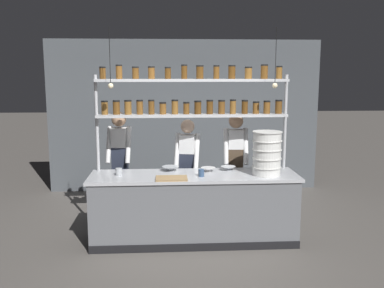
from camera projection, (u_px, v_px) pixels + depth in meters
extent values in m
plane|color=#5B5651|center=(194.00, 240.00, 5.83)|extent=(40.00, 40.00, 0.00)
cube|color=#4C5156|center=(185.00, 116.00, 8.21)|extent=(5.17, 0.12, 2.88)
cube|color=slate|center=(194.00, 209.00, 5.76)|extent=(2.71, 0.72, 0.88)
cube|color=#B7BABF|center=(194.00, 176.00, 5.69)|extent=(2.77, 0.76, 0.04)
cube|color=black|center=(196.00, 247.00, 5.46)|extent=(2.71, 0.03, 0.10)
cylinder|color=#B7BABF|center=(98.00, 156.00, 5.90)|extent=(0.04, 0.04, 2.23)
cylinder|color=#B7BABF|center=(284.00, 154.00, 6.06)|extent=(0.04, 0.04, 2.23)
cube|color=#B7BABF|center=(192.00, 115.00, 5.88)|extent=(2.61, 0.28, 0.04)
cylinder|color=brown|center=(105.00, 108.00, 5.79)|extent=(0.09, 0.09, 0.17)
cylinder|color=black|center=(104.00, 101.00, 5.78)|extent=(0.09, 0.09, 0.02)
cylinder|color=brown|center=(116.00, 108.00, 5.80)|extent=(0.09, 0.09, 0.17)
cylinder|color=black|center=(116.00, 101.00, 5.79)|extent=(0.10, 0.10, 0.02)
cylinder|color=brown|center=(128.00, 108.00, 5.81)|extent=(0.10, 0.10, 0.18)
cylinder|color=black|center=(128.00, 101.00, 5.80)|extent=(0.10, 0.10, 0.02)
cylinder|color=brown|center=(140.00, 108.00, 5.82)|extent=(0.09, 0.09, 0.18)
cylinder|color=black|center=(140.00, 101.00, 5.81)|extent=(0.09, 0.09, 0.02)
cylinder|color=brown|center=(151.00, 108.00, 5.83)|extent=(0.08, 0.08, 0.18)
cylinder|color=black|center=(151.00, 100.00, 5.82)|extent=(0.09, 0.09, 0.02)
cylinder|color=brown|center=(163.00, 109.00, 5.84)|extent=(0.09, 0.09, 0.15)
cylinder|color=black|center=(163.00, 103.00, 5.83)|extent=(0.09, 0.09, 0.02)
cylinder|color=brown|center=(175.00, 108.00, 5.85)|extent=(0.09, 0.09, 0.18)
cylinder|color=black|center=(175.00, 100.00, 5.84)|extent=(0.09, 0.09, 0.02)
cylinder|color=brown|center=(186.00, 109.00, 5.86)|extent=(0.08, 0.08, 0.15)
cylinder|color=black|center=(186.00, 103.00, 5.85)|extent=(0.09, 0.09, 0.02)
cylinder|color=#513314|center=(198.00, 108.00, 5.87)|extent=(0.10, 0.10, 0.16)
cylinder|color=black|center=(198.00, 101.00, 5.86)|extent=(0.10, 0.10, 0.02)
cylinder|color=#513314|center=(210.00, 108.00, 5.88)|extent=(0.09, 0.09, 0.17)
cylinder|color=black|center=(210.00, 101.00, 5.87)|extent=(0.09, 0.09, 0.02)
cylinder|color=brown|center=(222.00, 108.00, 5.89)|extent=(0.09, 0.09, 0.17)
cylinder|color=black|center=(222.00, 101.00, 5.88)|extent=(0.10, 0.10, 0.02)
cylinder|color=brown|center=(233.00, 107.00, 5.90)|extent=(0.08, 0.08, 0.18)
cylinder|color=black|center=(233.00, 100.00, 5.89)|extent=(0.09, 0.09, 0.02)
cylinder|color=#513314|center=(245.00, 108.00, 5.91)|extent=(0.09, 0.09, 0.17)
cylinder|color=black|center=(245.00, 101.00, 5.90)|extent=(0.09, 0.09, 0.02)
cylinder|color=brown|center=(256.00, 108.00, 5.92)|extent=(0.09, 0.09, 0.15)
cylinder|color=black|center=(256.00, 102.00, 5.91)|extent=(0.09, 0.09, 0.02)
cylinder|color=brown|center=(267.00, 108.00, 5.93)|extent=(0.09, 0.09, 0.16)
cylinder|color=black|center=(267.00, 101.00, 5.92)|extent=(0.09, 0.09, 0.02)
cylinder|color=brown|center=(279.00, 107.00, 5.94)|extent=(0.10, 0.10, 0.17)
cylinder|color=black|center=(279.00, 100.00, 5.93)|extent=(0.10, 0.10, 0.02)
cube|color=#B7BABF|center=(192.00, 80.00, 5.81)|extent=(2.61, 0.28, 0.04)
cylinder|color=brown|center=(103.00, 74.00, 5.72)|extent=(0.08, 0.08, 0.15)
cylinder|color=black|center=(102.00, 67.00, 5.70)|extent=(0.08, 0.08, 0.02)
cylinder|color=brown|center=(119.00, 73.00, 5.73)|extent=(0.08, 0.08, 0.17)
cylinder|color=black|center=(119.00, 65.00, 5.71)|extent=(0.09, 0.09, 0.02)
cylinder|color=brown|center=(136.00, 74.00, 5.74)|extent=(0.09, 0.09, 0.15)
cylinder|color=black|center=(135.00, 67.00, 5.73)|extent=(0.09, 0.09, 0.02)
cylinder|color=brown|center=(151.00, 73.00, 5.76)|extent=(0.09, 0.09, 0.15)
cylinder|color=black|center=(151.00, 67.00, 5.74)|extent=(0.09, 0.09, 0.02)
cylinder|color=#513314|center=(168.00, 74.00, 5.77)|extent=(0.08, 0.08, 0.14)
cylinder|color=black|center=(168.00, 68.00, 5.76)|extent=(0.08, 0.08, 0.02)
cylinder|color=#513314|center=(184.00, 73.00, 5.78)|extent=(0.08, 0.08, 0.17)
cylinder|color=black|center=(184.00, 65.00, 5.77)|extent=(0.08, 0.08, 0.02)
cylinder|color=#513314|center=(200.00, 73.00, 5.80)|extent=(0.10, 0.10, 0.16)
cylinder|color=black|center=(200.00, 66.00, 5.78)|extent=(0.10, 0.10, 0.02)
cylinder|color=brown|center=(216.00, 73.00, 5.81)|extent=(0.08, 0.08, 0.16)
cylinder|color=black|center=(216.00, 66.00, 5.80)|extent=(0.08, 0.08, 0.02)
cylinder|color=#513314|center=(232.00, 73.00, 5.82)|extent=(0.10, 0.10, 0.17)
cylinder|color=black|center=(232.00, 66.00, 5.81)|extent=(0.10, 0.10, 0.02)
cylinder|color=brown|center=(248.00, 74.00, 5.84)|extent=(0.10, 0.10, 0.15)
cylinder|color=black|center=(248.00, 67.00, 5.83)|extent=(0.10, 0.10, 0.02)
cylinder|color=brown|center=(264.00, 72.00, 5.85)|extent=(0.10, 0.10, 0.18)
cylinder|color=black|center=(264.00, 65.00, 5.83)|extent=(0.10, 0.10, 0.02)
cylinder|color=brown|center=(279.00, 73.00, 5.87)|extent=(0.08, 0.08, 0.16)
cylinder|color=black|center=(279.00, 67.00, 5.85)|extent=(0.08, 0.08, 0.02)
cylinder|color=black|center=(116.00, 196.00, 6.47)|extent=(0.11, 0.11, 0.82)
cylinder|color=black|center=(126.00, 197.00, 6.46)|extent=(0.11, 0.11, 0.82)
cube|color=#232838|center=(120.00, 159.00, 6.37)|extent=(0.24, 0.19, 0.35)
cube|color=white|center=(119.00, 137.00, 6.32)|extent=(0.24, 0.20, 0.29)
sphere|color=#A37A5B|center=(119.00, 119.00, 6.28)|extent=(0.22, 0.22, 0.22)
cylinder|color=white|center=(109.00, 145.00, 6.29)|extent=(0.10, 0.26, 0.54)
cylinder|color=white|center=(128.00, 145.00, 6.27)|extent=(0.10, 0.26, 0.54)
cylinder|color=black|center=(182.00, 200.00, 6.38)|extent=(0.11, 0.11, 0.77)
cylinder|color=black|center=(193.00, 200.00, 6.35)|extent=(0.11, 0.11, 0.77)
cube|color=#232838|center=(188.00, 164.00, 6.27)|extent=(0.25, 0.22, 0.33)
cube|color=white|center=(188.00, 144.00, 6.22)|extent=(0.26, 0.23, 0.27)
sphere|color=beige|center=(188.00, 126.00, 6.18)|extent=(0.20, 0.20, 0.20)
cylinder|color=white|center=(177.00, 150.00, 6.21)|extent=(0.12, 0.25, 0.51)
cylinder|color=white|center=(197.00, 151.00, 6.16)|extent=(0.12, 0.25, 0.51)
cylinder|color=black|center=(229.00, 198.00, 6.43)|extent=(0.11, 0.11, 0.80)
cylinder|color=black|center=(240.00, 198.00, 6.42)|extent=(0.11, 0.11, 0.80)
cube|color=#473828|center=(235.00, 160.00, 6.33)|extent=(0.23, 0.19, 0.35)
cube|color=white|center=(236.00, 139.00, 6.28)|extent=(0.23, 0.20, 0.28)
sphere|color=#A37A5B|center=(236.00, 121.00, 6.24)|extent=(0.21, 0.21, 0.21)
cylinder|color=white|center=(226.00, 146.00, 6.24)|extent=(0.09, 0.25, 0.53)
cylinder|color=white|center=(246.00, 146.00, 6.24)|extent=(0.09, 0.25, 0.53)
cylinder|color=white|center=(266.00, 171.00, 5.65)|extent=(0.37, 0.37, 0.10)
cylinder|color=silver|center=(267.00, 167.00, 5.64)|extent=(0.39, 0.39, 0.01)
cylinder|color=white|center=(267.00, 162.00, 5.63)|extent=(0.37, 0.37, 0.10)
cylinder|color=silver|center=(267.00, 158.00, 5.62)|extent=(0.39, 0.39, 0.01)
cylinder|color=white|center=(267.00, 154.00, 5.61)|extent=(0.37, 0.37, 0.10)
cylinder|color=silver|center=(267.00, 149.00, 5.60)|extent=(0.39, 0.39, 0.01)
cylinder|color=white|center=(267.00, 145.00, 5.59)|extent=(0.37, 0.37, 0.10)
cylinder|color=silver|center=(267.00, 141.00, 5.58)|extent=(0.39, 0.39, 0.01)
cylinder|color=white|center=(267.00, 136.00, 5.57)|extent=(0.37, 0.37, 0.10)
cylinder|color=silver|center=(268.00, 132.00, 5.56)|extent=(0.39, 0.39, 0.01)
cube|color=#A88456|center=(172.00, 178.00, 5.43)|extent=(0.40, 0.26, 0.02)
cylinder|color=silver|center=(228.00, 170.00, 5.93)|extent=(0.09, 0.09, 0.01)
cone|color=silver|center=(228.00, 168.00, 5.93)|extent=(0.20, 0.20, 0.06)
cylinder|color=white|center=(208.00, 171.00, 5.85)|extent=(0.09, 0.09, 0.01)
cone|color=white|center=(208.00, 170.00, 5.85)|extent=(0.20, 0.20, 0.06)
cylinder|color=#B2B7BC|center=(170.00, 171.00, 5.89)|extent=(0.11, 0.11, 0.01)
cone|color=#B2B7BC|center=(170.00, 169.00, 5.88)|extent=(0.24, 0.24, 0.07)
cylinder|color=#334C70|center=(201.00, 173.00, 5.57)|extent=(0.08, 0.08, 0.10)
cylinder|color=#B2B7BC|center=(119.00, 172.00, 5.63)|extent=(0.09, 0.09, 0.10)
cylinder|color=black|center=(110.00, 56.00, 5.37)|extent=(0.01, 0.01, 0.74)
sphere|color=#F9E5B2|center=(111.00, 86.00, 5.43)|extent=(0.07, 0.07, 0.07)
cylinder|color=black|center=(276.00, 57.00, 5.50)|extent=(0.01, 0.01, 0.74)
sphere|color=#F9E5B2|center=(275.00, 86.00, 5.56)|extent=(0.07, 0.07, 0.07)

